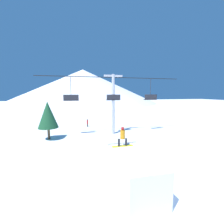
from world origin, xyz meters
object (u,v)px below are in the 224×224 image
pine_tree_near (48,115)px  distant_skier (87,123)px  snow_ramp (134,172)px  snowboarder (123,137)px

pine_tree_near → distant_skier: 7.84m
snow_ramp → pine_tree_near: pine_tree_near is taller
snowboarder → snow_ramp: bearing=-83.0°
pine_tree_near → snow_ramp: bearing=-60.1°
snow_ramp → distant_skier: (-1.30, 16.48, -0.30)m
snow_ramp → pine_tree_near: (-6.21, 10.80, 1.94)m
pine_tree_near → distant_skier: (4.92, 5.68, -2.24)m
snowboarder → pine_tree_near: size_ratio=0.31×
snow_ramp → distant_skier: snow_ramp is taller
snow_ramp → snowboarder: snowboarder is taller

